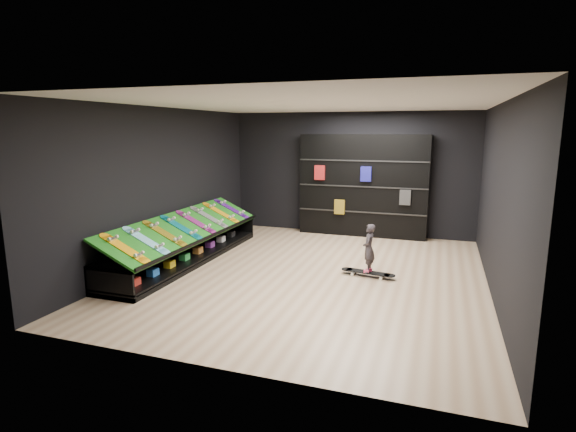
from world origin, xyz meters
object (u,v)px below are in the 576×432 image
(floor_skateboard, at_px, (368,274))
(child, at_px, (368,258))
(back_shelving, at_px, (363,186))
(display_rack, at_px, (187,249))

(floor_skateboard, relative_size, child, 1.88)
(back_shelving, xyz_separation_m, child, (0.66, -3.14, -0.88))
(floor_skateboard, distance_m, child, 0.31)
(display_rack, relative_size, child, 8.65)
(back_shelving, height_order, child, back_shelving)
(floor_skateboard, xyz_separation_m, child, (0.00, 0.00, 0.31))
(display_rack, relative_size, back_shelving, 1.46)
(back_shelving, relative_size, child, 5.92)
(display_rack, bearing_deg, child, 2.85)
(back_shelving, xyz_separation_m, floor_skateboard, (0.66, -3.14, -1.19))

